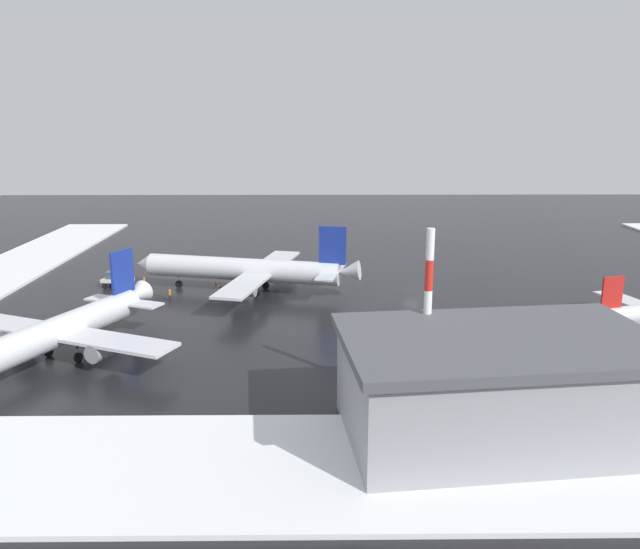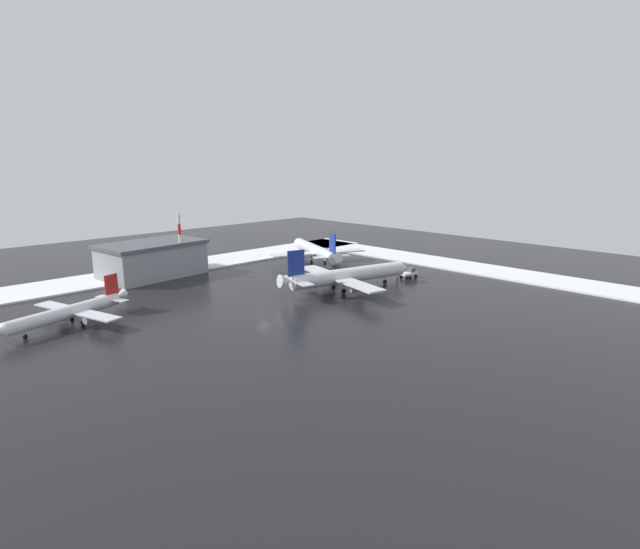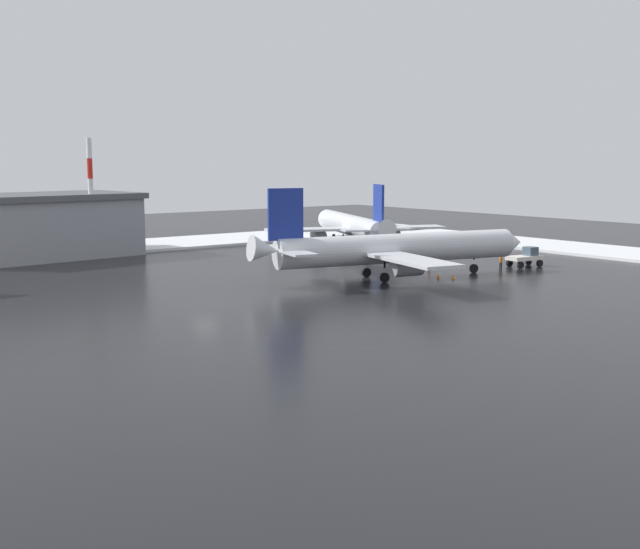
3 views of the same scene
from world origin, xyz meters
name	(u,v)px [view 2 (image 2 of 3)]	position (x,y,z in m)	size (l,w,h in m)	color
ground_plane	(263,314)	(0.00, 0.00, 0.00)	(240.00, 240.00, 0.00)	black
snow_bank_far	(145,273)	(0.00, -50.00, 0.20)	(152.00, 16.00, 0.40)	white
snow_bank_left	(449,264)	(-67.00, 0.00, 0.20)	(14.00, 116.00, 0.40)	white
airplane_foreground_jet	(346,276)	(-24.89, -1.22, 3.45)	(34.78, 29.17, 10.44)	silver
airplane_parked_starboard	(68,312)	(28.82, -19.23, 2.48)	(24.86, 20.90, 7.51)	silver
airplane_parked_portside	(316,251)	(-42.91, -29.77, 3.31)	(27.21, 32.10, 10.02)	silver
pushback_tug	(409,273)	(-45.40, 1.54, 1.28)	(4.87, 2.87, 2.50)	silver
ground_crew_mid_apron	(361,276)	(-35.53, -5.82, 0.97)	(0.36, 0.36, 1.71)	black
ground_crew_near_tug	(397,277)	(-41.00, 1.12, 0.97)	(0.36, 0.36, 1.71)	black
antenna_mast	(180,245)	(-5.10, -39.59, 8.16)	(0.70, 0.70, 16.33)	red
cargo_hangar	(152,259)	(-0.25, -45.47, 4.44)	(26.51, 17.67, 8.80)	gray
traffic_cone_near_nose	(369,288)	(-29.44, 1.68, 0.28)	(0.36, 0.36, 0.55)	orange
traffic_cone_mid_line	(376,288)	(-30.38, 3.10, 0.28)	(0.36, 0.36, 0.55)	orange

